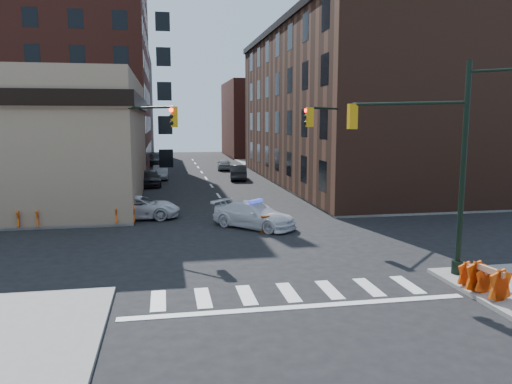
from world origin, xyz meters
name	(u,v)px	position (x,y,z in m)	size (l,w,h in m)	color
ground	(254,245)	(0.00, 0.00, 0.00)	(140.00, 140.00, 0.00)	black
sidewalk_ne	(393,169)	(23.00, 32.75, 0.07)	(34.00, 54.50, 0.15)	gray
apartment_block	(37,67)	(-18.50, 40.00, 12.00)	(25.00, 25.00, 24.00)	#57251B
commercial_row_ne	(347,109)	(13.00, 22.50, 7.00)	(14.00, 34.00, 14.00)	#48291C
filler_nw	(89,107)	(-16.00, 62.00, 8.00)	(20.00, 18.00, 16.00)	brown
filler_ne	(275,119)	(14.00, 58.00, 6.00)	(16.00, 16.00, 12.00)	#57251B
signal_pole_se	(434,157)	(6.04, -5.52, 4.61)	(5.40, 5.27, 8.00)	black
signal_pole_nw	(133,150)	(-5.85, 5.34, 4.34)	(3.58, 3.67, 8.00)	black
signal_pole_ne	(334,148)	(5.84, 5.35, 4.34)	(3.67, 3.58, 8.00)	black
tree_ne_near	(282,145)	(7.50, 26.00, 3.49)	(3.00, 3.00, 4.85)	black
tree_ne_far	(266,141)	(7.50, 34.00, 3.49)	(3.00, 3.00, 4.85)	black
police_car	(254,215)	(0.69, 3.84, 0.72)	(2.02, 4.98, 1.44)	white
pickup	(139,207)	(-5.80, 7.72, 0.70)	(2.31, 5.01, 1.39)	silver
parked_car_wnear	(150,178)	(-5.47, 22.82, 0.76)	(1.79, 4.46, 1.52)	black
parked_car_wfar	(161,172)	(-4.57, 28.00, 0.70)	(1.48, 4.23, 1.39)	gray
parked_car_wdeep	(154,159)	(-5.50, 43.57, 0.82)	(2.30, 5.67, 1.65)	black
parked_car_enear	(238,172)	(3.08, 26.21, 0.75)	(1.58, 4.54, 1.50)	black
parked_car_efar	(224,164)	(2.86, 36.06, 0.67)	(1.58, 3.94, 1.34)	gray
pedestrian_a	(126,203)	(-6.50, 6.89, 1.14)	(0.72, 0.47, 1.98)	black
pedestrian_b	(46,203)	(-11.36, 8.71, 0.98)	(0.80, 0.63, 1.65)	black
pedestrian_c	(23,207)	(-12.19, 6.86, 1.07)	(1.08, 0.45, 1.83)	#212431
barrel_road	(265,224)	(1.06, 2.57, 0.46)	(0.52, 0.52, 0.92)	red
barrel_bank	(153,208)	(-4.95, 8.64, 0.44)	(0.49, 0.49, 0.88)	red
barricade_se_a	(475,277)	(6.40, -8.00, 0.56)	(1.09, 0.55, 0.82)	#ED5D0B
barricade_se_c	(488,281)	(6.40, -8.71, 0.65)	(1.34, 0.67, 1.01)	red
barricade_nw_a	(125,214)	(-6.50, 5.88, 0.64)	(1.30, 0.65, 0.97)	#EF520B
barricade_nw_b	(29,218)	(-11.63, 5.70, 0.64)	(1.31, 0.66, 0.99)	#E64B0A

